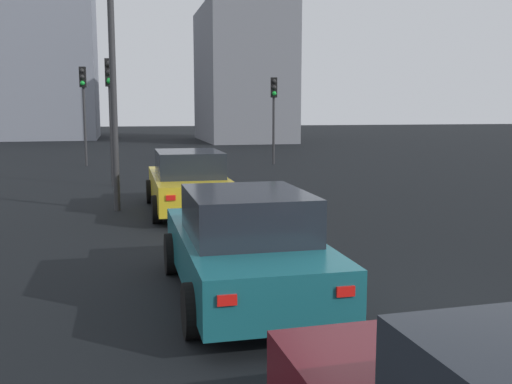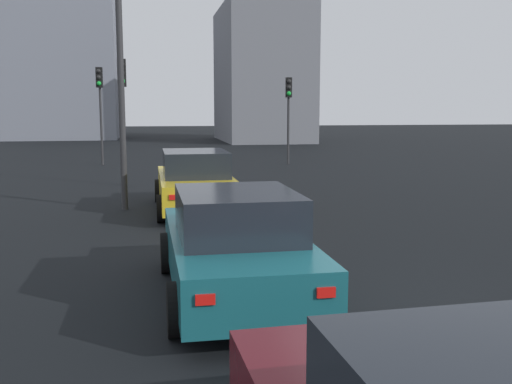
# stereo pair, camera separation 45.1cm
# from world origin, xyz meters

# --- Properties ---
(ground_plane) EXTENTS (160.00, 160.00, 0.20)m
(ground_plane) POSITION_xyz_m (0.00, 0.00, -0.10)
(ground_plane) COLOR black
(car_yellow_right_lead) EXTENTS (4.80, 1.99, 1.54)m
(car_yellow_right_lead) POSITION_xyz_m (7.79, 1.85, 0.74)
(car_yellow_right_lead) COLOR gold
(car_yellow_right_lead) RESTS_ON ground_plane
(car_teal_right_second) EXTENTS (4.37, 1.98, 1.50)m
(car_teal_right_second) POSITION_xyz_m (0.78, 1.84, 0.72)
(car_teal_right_second) COLOR #19606B
(car_teal_right_second) RESTS_ON ground_plane
(traffic_light_near_left) EXTENTS (0.33, 0.30, 3.97)m
(traffic_light_near_left) POSITION_xyz_m (19.44, -3.36, 2.86)
(traffic_light_near_left) COLOR #2D2D30
(traffic_light_near_left) RESTS_ON ground_plane
(traffic_light_near_right) EXTENTS (0.32, 0.28, 4.18)m
(traffic_light_near_right) POSITION_xyz_m (13.19, 3.79, 3.01)
(traffic_light_near_right) COLOR #2D2D30
(traffic_light_near_right) RESTS_ON ground_plane
(traffic_light_far_left) EXTENTS (0.32, 0.30, 4.40)m
(traffic_light_far_left) POSITION_xyz_m (20.66, 5.09, 3.15)
(traffic_light_far_left) COLOR #2D2D30
(traffic_light_far_left) RESTS_ON ground_plane
(street_lamp_kerbside) EXTENTS (0.56, 0.36, 9.05)m
(street_lamp_kerbside) POSITION_xyz_m (8.27, 3.62, 5.20)
(street_lamp_kerbside) COLOR #2D2D30
(street_lamp_kerbside) RESTS_ON ground_plane
(building_facade_left) EXTENTS (11.35, 6.38, 10.50)m
(building_facade_left) POSITION_xyz_m (39.90, -6.00, 5.25)
(building_facade_left) COLOR slate
(building_facade_left) RESTS_ON ground_plane
(building_facade_center) EXTENTS (9.55, 8.94, 13.85)m
(building_facade_center) POSITION_xyz_m (46.80, 10.00, 6.93)
(building_facade_center) COLOR gray
(building_facade_center) RESTS_ON ground_plane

